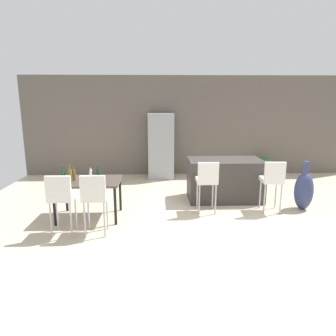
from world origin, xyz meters
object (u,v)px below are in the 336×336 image
potted_plant (265,165)px  bar_chair_left (207,179)px  dining_chair_near (61,195)px  wine_glass_left (90,172)px  wine_glass_right (91,169)px  wine_bottle_corner (63,177)px  bar_chair_middle (273,178)px  wine_bottle_middle (98,174)px  kitchen_island (225,180)px  wine_bottle_inner (74,175)px  wine_bottle_end (70,176)px  floor_vase (304,190)px  dining_table (88,184)px  refrigerator (161,146)px  dining_chair_far (94,195)px

potted_plant → bar_chair_left: bearing=-126.8°
potted_plant → dining_chair_near: bearing=-140.6°
wine_glass_left → wine_glass_right: same height
wine_bottle_corner → wine_glass_right: size_ratio=1.81×
bar_chair_middle → wine_bottle_middle: 3.39m
kitchen_island → wine_bottle_inner: bearing=-161.7°
wine_bottle_end → floor_vase: size_ratio=0.34×
dining_table → refrigerator: refrigerator is taller
dining_chair_far → potted_plant: dining_chair_far is taller
dining_table → kitchen_island: bearing=19.9°
bar_chair_middle → floor_vase: size_ratio=1.04×
wine_glass_right → potted_plant: (4.47, 2.71, -0.53)m
wine_glass_left → floor_vase: bearing=2.6°
wine_glass_left → wine_bottle_middle: bearing=-26.9°
floor_vase → bar_chair_left: bearing=-176.2°
wine_glass_left → wine_glass_right: (-0.05, 0.24, 0.00)m
dining_table → dining_chair_near: bearing=-108.9°
wine_glass_right → potted_plant: wine_glass_right is taller
bar_chair_left → wine_bottle_corner: (-2.66, -0.41, 0.17)m
wine_glass_left → floor_vase: (4.28, 0.20, -0.46)m
wine_glass_left → wine_bottle_corner: bearing=-139.8°
bar_chair_middle → wine_bottle_corner: size_ratio=3.34×
wine_bottle_corner → wine_glass_left: bearing=40.2°
wine_glass_left → wine_glass_right: bearing=100.9°
dining_table → wine_bottle_inner: 0.32m
dining_chair_near → dining_chair_far: size_ratio=1.00×
wine_bottle_corner → wine_glass_right: wine_bottle_corner is taller
dining_table → wine_bottle_end: 0.40m
dining_chair_near → wine_glass_right: (0.24, 1.15, 0.17)m
dining_chair_near → refrigerator: (1.67, 3.88, 0.22)m
bar_chair_left → wine_bottle_inner: bearing=-176.0°
dining_chair_near → wine_bottle_middle: bearing=60.7°
wine_bottle_corner → wine_glass_right: bearing=58.5°
bar_chair_left → refrigerator: bearing=106.8°
potted_plant → bar_chair_middle: bearing=-106.6°
wine_bottle_corner → potted_plant: size_ratio=0.55×
wine_bottle_middle → wine_glass_right: size_ratio=1.58×
kitchen_island → bar_chair_middle: 1.16m
bar_chair_left → floor_vase: size_ratio=1.04×
wine_bottle_end → wine_bottle_corner: wine_bottle_end is taller
wine_glass_right → refrigerator: 3.07m
dining_chair_far → kitchen_island: bearing=35.5°
kitchen_island → bar_chair_left: bearing=-122.5°
bar_chair_left → wine_bottle_middle: bearing=-175.9°
kitchen_island → dining_table: (-2.81, -1.02, 0.21)m
bar_chair_middle → potted_plant: (0.86, 2.89, -0.36)m
wine_glass_right → floor_vase: floor_vase is taller
bar_chair_middle → dining_chair_far: (-3.31, -0.97, 0.00)m
wine_bottle_corner → wine_glass_left: wine_bottle_corner is taller
bar_chair_middle → wine_glass_left: bearing=-179.0°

